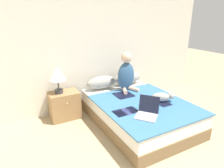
# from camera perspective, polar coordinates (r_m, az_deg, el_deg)

# --- Properties ---
(wall_back) EXTENTS (5.63, 0.05, 2.55)m
(wall_back) POSITION_cam_1_polar(r_m,az_deg,el_deg) (3.89, -8.06, 10.82)
(wall_back) COLOR beige
(wall_back) RESTS_ON ground_plane
(bed) EXTENTS (1.41, 1.96, 0.44)m
(bed) POSITION_cam_1_polar(r_m,az_deg,el_deg) (3.58, 7.37, -7.80)
(bed) COLOR brown
(bed) RESTS_ON ground_plane
(pillow_near) EXTENTS (0.62, 0.27, 0.25)m
(pillow_near) POSITION_cam_1_polar(r_m,az_deg,el_deg) (3.95, -3.02, 0.49)
(pillow_near) COLOR gray
(pillow_near) RESTS_ON bed
(pillow_far) EXTENTS (0.62, 0.27, 0.25)m
(pillow_far) POSITION_cam_1_polar(r_m,az_deg,el_deg) (4.23, 4.51, 1.78)
(pillow_far) COLOR gray
(pillow_far) RESTS_ON bed
(person_sitting) EXTENTS (0.36, 0.35, 0.74)m
(person_sitting) POSITION_cam_1_polar(r_m,az_deg,el_deg) (3.83, 4.07, 2.99)
(person_sitting) COLOR #33567A
(person_sitting) RESTS_ON bed
(cat_tabby) EXTENTS (0.38, 0.33, 0.16)m
(cat_tabby) POSITION_cam_1_polar(r_m,az_deg,el_deg) (3.48, 14.20, -3.58)
(cat_tabby) COLOR #A8A399
(cat_tabby) RESTS_ON bed
(laptop_open) EXTENTS (0.43, 0.43, 0.27)m
(laptop_open) POSITION_cam_1_polar(r_m,az_deg,el_deg) (2.97, 10.03, -7.89)
(laptop_open) COLOR #B7B7BC
(laptop_open) RESTS_ON bed
(nightstand) EXTENTS (0.52, 0.39, 0.51)m
(nightstand) POSITION_cam_1_polar(r_m,az_deg,el_deg) (3.80, -13.41, -5.90)
(nightstand) COLOR #937047
(nightstand) RESTS_ON ground_plane
(table_lamp) EXTENTS (0.29, 0.29, 0.47)m
(table_lamp) POSITION_cam_1_polar(r_m,az_deg,el_deg) (3.58, -15.34, 2.47)
(table_lamp) COLOR #38383D
(table_lamp) RESTS_ON nightstand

